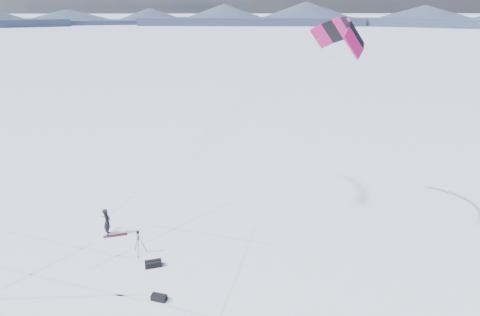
{
  "coord_description": "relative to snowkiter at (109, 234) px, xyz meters",
  "views": [
    {
      "loc": [
        4.89,
        -17.74,
        12.67
      ],
      "look_at": [
        6.17,
        3.71,
        4.57
      ],
      "focal_mm": 30.0,
      "sensor_mm": 36.0,
      "label": 1
    }
  ],
  "objects": [
    {
      "name": "ground",
      "position": [
        1.68,
        -3.39,
        0.0
      ],
      "size": [
        1800.0,
        1800.0,
        0.0
      ],
      "primitive_type": "plane",
      "color": "white"
    },
    {
      "name": "power_kite",
      "position": [
        13.26,
        0.62,
        11.3
      ],
      "size": [
        14.45,
        5.8,
        10.98
      ],
      "color": "#B21359",
      "rests_on": "ground"
    },
    {
      "name": "snowkiter",
      "position": [
        0.0,
        0.0,
        0.0
      ],
      "size": [
        0.51,
        0.68,
        1.7
      ],
      "primitive_type": "imported",
      "rotation": [
        0.0,
        0.0,
        1.75
      ],
      "color": "black",
      "rests_on": "ground"
    },
    {
      "name": "tripod",
      "position": [
        2.2,
        -2.1,
        0.91
      ],
      "size": [
        0.71,
        0.64,
        1.4
      ],
      "rotation": [
        0.0,
        0.0,
        0.44
      ],
      "color": "black",
      "rests_on": "ground"
    },
    {
      "name": "snow_tracks",
      "position": [
        2.01,
        -3.38,
        0.0
      ],
      "size": [
        17.62,
        10.25,
        0.01
      ],
      "color": "#B3BAD4",
      "rests_on": "ground"
    },
    {
      "name": "gear_bag_a",
      "position": [
        3.11,
        -3.33,
        0.17
      ],
      "size": [
        0.92,
        0.57,
        0.38
      ],
      "rotation": [
        0.0,
        0.0,
        0.21
      ],
      "color": "black",
      "rests_on": "ground"
    },
    {
      "name": "gear_bag_b",
      "position": [
        3.73,
        -5.93,
        0.14
      ],
      "size": [
        0.79,
        0.56,
        0.33
      ],
      "rotation": [
        0.0,
        0.0,
        -0.33
      ],
      "color": "black",
      "rests_on": "ground"
    },
    {
      "name": "snowboard",
      "position": [
        0.43,
        -0.16,
        0.02
      ],
      "size": [
        1.37,
        0.51,
        0.04
      ],
      "primitive_type": "cube",
      "rotation": [
        0.0,
        0.0,
        0.19
      ],
      "color": "maroon",
      "rests_on": "ground"
    },
    {
      "name": "horizon_hills",
      "position": [
        1.68,
        -3.39,
        3.19
      ],
      "size": [
        704.84,
        706.81,
        8.15
      ],
      "color": "#1C2A3D",
      "rests_on": "ground"
    }
  ]
}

